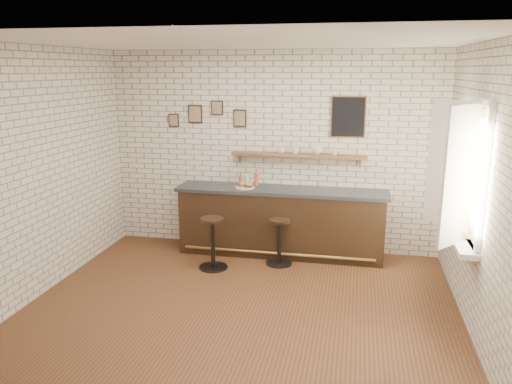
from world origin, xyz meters
The scene contains 21 objects.
ground centered at (0.00, 0.00, 0.00)m, with size 5.00×5.00×0.00m, color brown.
bar_counter centered at (0.18, 1.70, 0.51)m, with size 3.10×0.65×1.01m.
sandwich_plate centered at (-0.35, 1.64, 1.02)m, with size 0.28×0.28×0.01m, color white.
ciabatta_sandwich centered at (-0.34, 1.64, 1.06)m, with size 0.25×0.18×0.07m.
potato_chips centered at (-0.37, 1.63, 1.02)m, with size 0.26×0.19×0.00m.
bitters_bottle_brown centered at (-0.46, 1.83, 1.08)m, with size 0.06×0.06×0.18m.
bitters_bottle_white centered at (-0.36, 1.83, 1.09)m, with size 0.05×0.05×0.20m.
bitters_bottle_amber centered at (-0.22, 1.83, 1.11)m, with size 0.06×0.06×0.25m.
condiment_bottle_yellow centered at (-0.22, 1.83, 1.08)m, with size 0.05×0.05×0.17m.
bar_stool_left centered at (-0.66, 0.96, 0.39)m, with size 0.40×0.40×0.73m.
bar_stool_right centered at (0.23, 1.29, 0.36)m, with size 0.38×0.38×0.67m.
wall_shelf centered at (0.40, 1.90, 1.48)m, with size 2.00×0.18×0.18m.
shelf_cup_a centered at (0.15, 1.90, 1.54)m, with size 0.11×0.11×0.09m, color white.
shelf_cup_b centered at (0.36, 1.90, 1.55)m, with size 0.10×0.10×0.09m, color white.
shelf_cup_c centered at (0.68, 1.90, 1.55)m, with size 0.14×0.14×0.11m, color white.
shelf_cup_d centered at (0.94, 1.90, 1.54)m, with size 0.09×0.09×0.09m, color white.
back_wall_decor centered at (0.23, 1.98, 2.05)m, with size 2.96×0.02×0.56m.
window_sill centered at (2.40, 0.30, 0.90)m, with size 0.20×1.35×0.06m.
casement_window centered at (2.36, 0.30, 1.65)m, with size 0.40×1.30×1.56m.
book_lower centered at (2.38, 0.22, 0.94)m, with size 0.16×0.21×0.02m, color tan.
book_upper centered at (2.38, 0.22, 0.96)m, with size 0.15×0.20×0.02m, color tan.
Camera 1 is at (1.25, -5.34, 2.72)m, focal length 35.00 mm.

